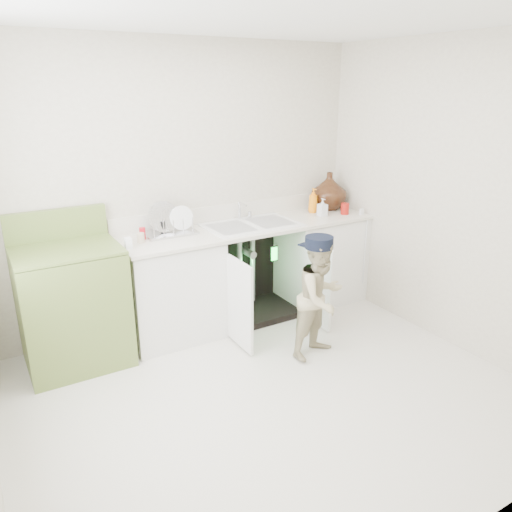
{
  "coord_description": "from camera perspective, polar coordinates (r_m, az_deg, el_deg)",
  "views": [
    {
      "loc": [
        -1.65,
        -2.6,
        2.12
      ],
      "look_at": [
        0.3,
        0.7,
        0.79
      ],
      "focal_mm": 35.0,
      "sensor_mm": 36.0,
      "label": 1
    }
  ],
  "objects": [
    {
      "name": "room_shell",
      "position": [
        3.2,
        1.7,
        3.28
      ],
      "size": [
        6.0,
        5.5,
        1.26
      ],
      "color": "beige",
      "rests_on": "ground"
    },
    {
      "name": "avocado_stove",
      "position": [
        4.16,
        -20.23,
        -5.22
      ],
      "size": [
        0.77,
        0.65,
        1.2
      ],
      "color": "olive",
      "rests_on": "ground"
    },
    {
      "name": "counter_run",
      "position": [
        4.72,
        -0.12,
        -1.2
      ],
      "size": [
        2.44,
        1.02,
        1.28
      ],
      "color": "white",
      "rests_on": "ground"
    },
    {
      "name": "repair_worker",
      "position": [
        4.04,
        7.39,
        -4.61
      ],
      "size": [
        0.56,
        0.82,
        1.01
      ],
      "rotation": [
        0.0,
        0.0,
        0.24
      ],
      "color": "#BDAF87",
      "rests_on": "ground"
    },
    {
      "name": "ground",
      "position": [
        3.74,
        1.51,
        -15.47
      ],
      "size": [
        3.5,
        3.5,
        0.0
      ],
      "primitive_type": "plane",
      "color": "beige",
      "rests_on": "ground"
    }
  ]
}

